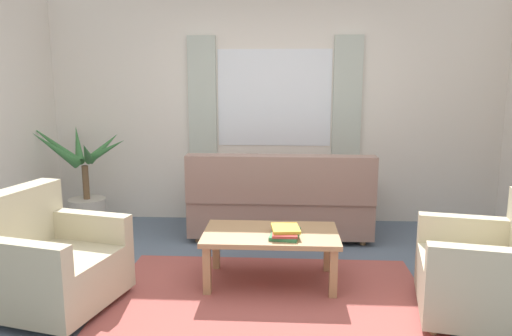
{
  "coord_description": "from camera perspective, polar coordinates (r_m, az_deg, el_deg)",
  "views": [
    {
      "loc": [
        0.12,
        -3.43,
        1.69
      ],
      "look_at": [
        -0.12,
        0.7,
        0.91
      ],
      "focal_mm": 33.96,
      "sensor_mm": 36.0,
      "label": 1
    }
  ],
  "objects": [
    {
      "name": "area_rug",
      "position": [
        3.82,
        1.29,
        -15.48
      ],
      "size": [
        2.46,
        1.78,
        0.01
      ],
      "primitive_type": "cube",
      "color": "#9E4C47",
      "rests_on": "ground_plane"
    },
    {
      "name": "wall_back",
      "position": [
        5.7,
        2.17,
        6.76
      ],
      "size": [
        5.32,
        0.12,
        2.6
      ],
      "primitive_type": "cube",
      "color": "silver",
      "rests_on": "ground_plane"
    },
    {
      "name": "potted_plant",
      "position": [
        5.7,
        -19.54,
        -2.39
      ],
      "size": [
        1.13,
        0.99,
        1.2
      ],
      "color": "#B7B2A8",
      "rests_on": "ground_plane"
    },
    {
      "name": "coffee_table",
      "position": [
        4.01,
        1.75,
        -8.33
      ],
      "size": [
        1.1,
        0.64,
        0.44
      ],
      "color": "#A87F56",
      "rests_on": "ground_plane"
    },
    {
      "name": "window_with_curtains",
      "position": [
        5.61,
        2.16,
        8.23
      ],
      "size": [
        1.98,
        0.07,
        1.4
      ],
      "color": "white"
    },
    {
      "name": "couch",
      "position": [
        5.18,
        2.87,
        -4.11
      ],
      "size": [
        1.9,
        0.82,
        0.92
      ],
      "rotation": [
        0.0,
        0.0,
        3.14
      ],
      "color": "gray",
      "rests_on": "ground_plane"
    },
    {
      "name": "ground_plane",
      "position": [
        3.82,
        1.29,
        -15.56
      ],
      "size": [
        6.24,
        6.24,
        0.0
      ],
      "primitive_type": "plane",
      "color": "slate"
    },
    {
      "name": "armchair_right",
      "position": [
        3.82,
        25.84,
        -10.86
      ],
      "size": [
        0.97,
        0.98,
        0.88
      ],
      "rotation": [
        0.0,
        0.0,
        -1.76
      ],
      "color": "#BCB293",
      "rests_on": "ground_plane"
    },
    {
      "name": "book_stack_on_table",
      "position": [
        3.9,
        3.45,
        -7.48
      ],
      "size": [
        0.26,
        0.35,
        0.07
      ],
      "color": "#387F4C",
      "rests_on": "coffee_table"
    },
    {
      "name": "armchair_left",
      "position": [
        3.92,
        -23.32,
        -10.12
      ],
      "size": [
        0.99,
        1.01,
        0.88
      ],
      "rotation": [
        0.0,
        0.0,
        1.34
      ],
      "color": "#BCB293",
      "rests_on": "ground_plane"
    }
  ]
}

